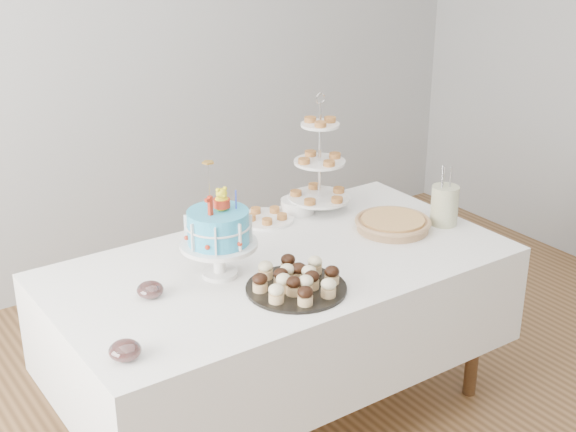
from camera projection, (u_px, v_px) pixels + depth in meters
walls at (327, 146)px, 2.89m from camera, size 5.04×4.04×2.70m
table at (281, 309)px, 3.43m from camera, size 1.92×1.02×0.77m
birthday_cake at (219, 246)px, 3.17m from camera, size 0.31×0.31×0.48m
cupcake_tray at (296, 280)px, 3.08m from camera, size 0.39×0.39×0.09m
pie at (393, 223)px, 3.63m from camera, size 0.35×0.35×0.05m
tiered_stand at (320, 162)px, 3.77m from camera, size 0.30×0.30×0.58m
plate_stack at (298, 206)px, 3.82m from camera, size 0.16×0.16×0.06m
pastry_plate at (266, 217)px, 3.74m from camera, size 0.26×0.26×0.04m
jam_bowl_a at (125, 351)px, 2.64m from camera, size 0.11×0.11×0.07m
jam_bowl_b at (150, 290)px, 3.04m from camera, size 0.10×0.10×0.06m
utensil_pitcher at (445, 204)px, 3.67m from camera, size 0.13×0.13×0.28m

